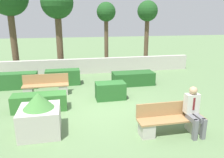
% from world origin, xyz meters
% --- Properties ---
extents(ground_plane, '(60.00, 60.00, 0.00)m').
position_xyz_m(ground_plane, '(0.00, 0.00, 0.00)').
color(ground_plane, '#607F51').
extents(perimeter_wall, '(12.30, 0.30, 0.87)m').
position_xyz_m(perimeter_wall, '(0.00, 5.15, 0.43)').
color(perimeter_wall, '#B7B2A8').
rests_on(perimeter_wall, ground_plane).
extents(bench_front, '(1.89, 0.49, 0.84)m').
position_xyz_m(bench_front, '(1.59, -2.14, 0.32)').
color(bench_front, '#A37A4C').
rests_on(bench_front, ground_plane).
extents(bench_left_side, '(1.86, 0.48, 0.84)m').
position_xyz_m(bench_left_side, '(-2.05, 1.82, 0.32)').
color(bench_left_side, '#A37A4C').
rests_on(bench_left_side, ground_plane).
extents(person_seated_man, '(0.38, 0.63, 1.33)m').
position_xyz_m(person_seated_man, '(2.16, -2.28, 0.73)').
color(person_seated_man, slate).
rests_on(person_seated_man, ground_plane).
extents(hedge_block_near_left, '(1.83, 0.61, 0.58)m').
position_xyz_m(hedge_block_near_left, '(-2.14, 0.24, 0.29)').
color(hedge_block_near_left, '#33702D').
rests_on(hedge_block_near_left, ground_plane).
extents(hedge_block_near_right, '(1.60, 0.61, 0.73)m').
position_xyz_m(hedge_block_near_right, '(-1.37, 3.15, 0.36)').
color(hedge_block_near_right, '#286028').
rests_on(hedge_block_near_right, ground_plane).
extents(hedge_block_mid_left, '(1.86, 0.62, 0.72)m').
position_xyz_m(hedge_block_mid_left, '(-3.45, 3.01, 0.36)').
color(hedge_block_mid_left, '#286028').
rests_on(hedge_block_mid_left, ground_plane).
extents(hedge_block_mid_right, '(1.15, 0.64, 0.67)m').
position_xyz_m(hedge_block_mid_right, '(0.48, 0.82, 0.33)').
color(hedge_block_mid_right, '#286028').
rests_on(hedge_block_mid_right, ground_plane).
extents(hedge_block_far_left, '(1.96, 0.82, 0.61)m').
position_xyz_m(hedge_block_far_left, '(1.92, 2.47, 0.31)').
color(hedge_block_far_left, '#235623').
rests_on(hedge_block_far_left, ground_plane).
extents(planter_corner_right, '(1.08, 1.08, 1.19)m').
position_xyz_m(planter_corner_right, '(-1.95, -1.43, 0.53)').
color(planter_corner_right, '#B7B2A8').
rests_on(planter_corner_right, ground_plane).
extents(tree_center_left, '(1.80, 1.80, 4.84)m').
position_xyz_m(tree_center_left, '(-1.50, 5.94, 3.77)').
color(tree_center_left, brown).
rests_on(tree_center_left, ground_plane).
extents(tree_center_right, '(1.15, 1.15, 4.04)m').
position_xyz_m(tree_center_right, '(1.34, 6.38, 3.25)').
color(tree_center_right, brown).
rests_on(tree_center_right, ground_plane).
extents(tree_rightmost, '(1.31, 1.31, 4.19)m').
position_xyz_m(tree_rightmost, '(4.11, 6.72, 3.34)').
color(tree_rightmost, brown).
rests_on(tree_rightmost, ground_plane).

